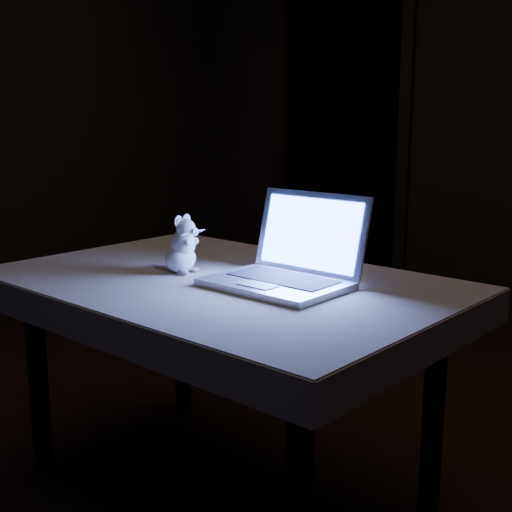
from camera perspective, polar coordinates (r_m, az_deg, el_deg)
The scene contains 7 objects.
floor at distance 2.61m, azimuth 3.63°, elevation -16.04°, with size 5.00×5.00×0.00m, color black.
back_wall at distance 4.65m, azimuth 19.68°, elevation 12.12°, with size 4.50×0.04×2.60m, color black.
doorway at distance 5.04m, azimuth 7.10°, elevation 9.96°, with size 1.06×0.36×2.13m, color black, non-canonical shape.
table at distance 2.25m, azimuth -2.66°, elevation -10.88°, with size 1.32×0.85×0.71m, color black, non-canonical shape.
tablecloth at distance 2.20m, azimuth -4.62°, elevation -2.79°, with size 1.42×0.95×0.10m, color beige, non-canonical shape.
laptop at distance 1.99m, azimuth 1.66°, elevation 1.17°, with size 0.40×0.35×0.27m, color silver, non-canonical shape.
plush_mouse at distance 2.20m, azimuth -6.35°, elevation 1.00°, with size 0.14×0.14×0.19m, color white, non-canonical shape.
Camera 1 is at (1.13, -2.01, 1.22)m, focal length 48.00 mm.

